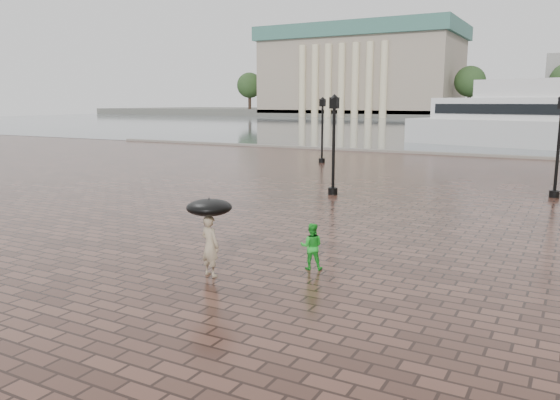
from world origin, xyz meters
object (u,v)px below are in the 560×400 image
(street_lamps, at_px, (467,138))
(child_pedestrian, at_px, (312,246))
(ferry_near, at_px, (549,120))
(adult_pedestrian, at_px, (210,246))

(street_lamps, bearing_deg, child_pedestrian, -91.34)
(street_lamps, xyz_separation_m, ferry_near, (2.63, 26.03, 0.26))
(child_pedestrian, height_order, ferry_near, ferry_near)
(street_lamps, height_order, child_pedestrian, street_lamps)
(adult_pedestrian, relative_size, ferry_near, 0.06)
(child_pedestrian, bearing_deg, adult_pedestrian, 18.55)
(adult_pedestrian, distance_m, ferry_near, 46.34)
(ferry_near, bearing_deg, street_lamps, -81.60)
(street_lamps, relative_size, ferry_near, 0.80)
(street_lamps, relative_size, child_pedestrian, 18.01)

